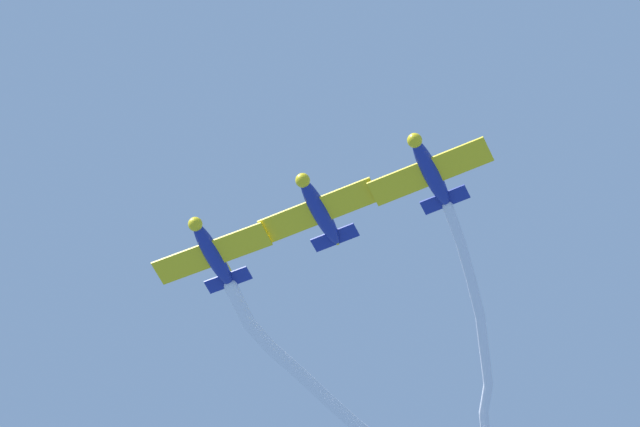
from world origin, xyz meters
The scene contains 5 objects.
airplane_lead centered at (-0.62, 5.68, 71.51)m, with size 7.17×5.51×1.78m.
smoke_trail_lead centered at (7.09, 18.78, 71.46)m, with size 16.30×20.88×1.53m.
airplane_left_wing centered at (5.76, 3.36, 71.81)m, with size 7.15×5.51×1.78m.
airplane_right_wing centered at (12.14, 1.04, 71.51)m, with size 7.15×5.51×1.78m.
smoke_trail_right_wing centered at (14.77, 15.52, 73.42)m, with size 3.23×25.03×4.33m.
Camera 1 is at (9.04, -41.62, 1.71)m, focal length 82.26 mm.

